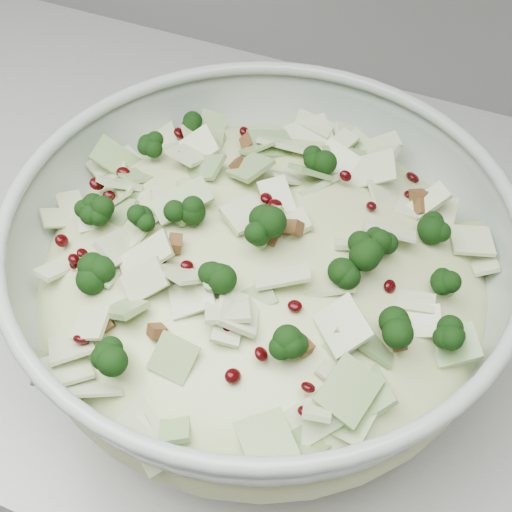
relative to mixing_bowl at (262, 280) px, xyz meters
The scene contains 2 objects.
mixing_bowl is the anchor object (origin of this frame).
salad 0.02m from the mixing_bowl, 90.00° to the right, with size 0.40×0.40×0.15m.
Camera 1 is at (-0.59, 1.30, 1.39)m, focal length 50.00 mm.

